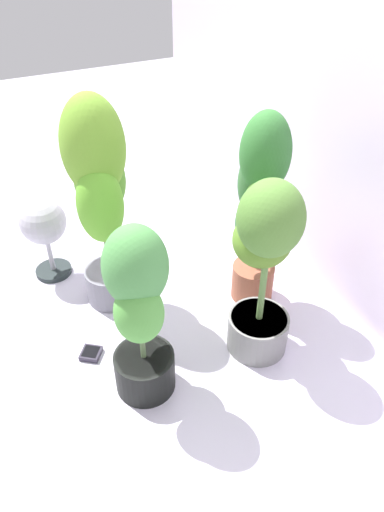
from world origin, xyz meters
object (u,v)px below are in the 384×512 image
(potted_plant_back_center, at_px, (259,200))
(floor_fan, at_px, (44,225))
(potted_plant_back_right, at_px, (264,259))
(potted_plant_front_left, at_px, (99,190))
(potted_plant_front_right, at_px, (139,307))
(hygrometer_box, at_px, (91,353))

(potted_plant_back_center, distance_m, floor_fan, 1.04)
(potted_plant_back_right, xyz_separation_m, potted_plant_back_center, (-0.27, 0.14, 0.08))
(potted_plant_front_left, relative_size, potted_plant_back_center, 1.08)
(potted_plant_front_right, relative_size, hygrometer_box, 6.71)
(potted_plant_front_left, relative_size, floor_fan, 2.33)
(potted_plant_front_left, bearing_deg, potted_plant_back_center, 65.04)
(potted_plant_back_center, bearing_deg, potted_plant_back_right, -27.95)
(potted_plant_back_center, height_order, hygrometer_box, potted_plant_back_center)
(potted_plant_back_center, xyz_separation_m, potted_plant_front_right, (0.27, -0.65, -0.11))
(potted_plant_back_right, relative_size, floor_fan, 1.88)
(potted_plant_back_center, bearing_deg, floor_fan, -125.98)
(potted_plant_front_right, xyz_separation_m, floor_fan, (-0.86, -0.16, -0.13))
(potted_plant_back_center, relative_size, floor_fan, 2.16)
(hygrometer_box, bearing_deg, potted_plant_back_center, 38.86)
(potted_plant_front_right, distance_m, floor_fan, 0.88)
(potted_plant_front_left, xyz_separation_m, potted_plant_back_center, (0.28, 0.60, -0.06))
(potted_plant_front_left, bearing_deg, hygrometer_box, -33.35)
(potted_plant_front_left, bearing_deg, potted_plant_back_right, 39.84)
(potted_plant_back_right, xyz_separation_m, hygrometer_box, (-0.24, -0.66, -0.44))
(potted_plant_front_left, distance_m, potted_plant_back_center, 0.67)
(hygrometer_box, bearing_deg, potted_plant_back_right, 16.88)
(potted_plant_front_left, xyz_separation_m, potted_plant_back_right, (0.55, 0.46, -0.14))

